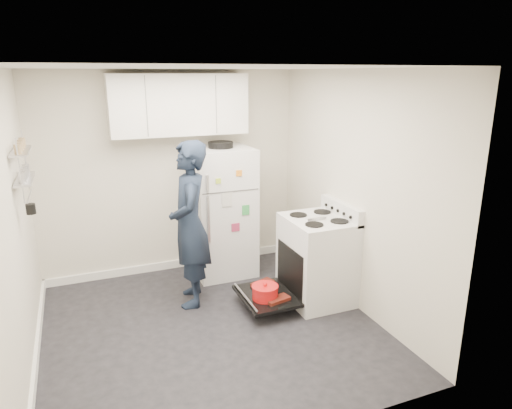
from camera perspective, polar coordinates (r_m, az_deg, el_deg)
name	(u,v)px	position (r m, az deg, el deg)	size (l,w,h in m)	color
room	(203,212)	(4.28, -6.60, -0.94)	(3.21, 3.21, 2.51)	black
electric_range	(316,260)	(5.11, 7.49, -6.91)	(0.66, 0.76, 1.10)	silver
open_oven_door	(266,294)	(4.96, 1.26, -11.12)	(0.55, 0.70, 0.22)	black
refrigerator	(222,211)	(5.67, -4.26, -0.83)	(0.72, 0.74, 1.67)	white
upper_cabinets	(179,105)	(5.50, -9.61, 12.20)	(1.60, 0.33, 0.70)	silver
wall_shelf_rack	(23,165)	(4.50, -27.11, 4.38)	(0.14, 0.60, 0.61)	#B2B2B7
person	(190,225)	(4.92, -8.28, -2.50)	(0.66, 0.43, 1.80)	#161F31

